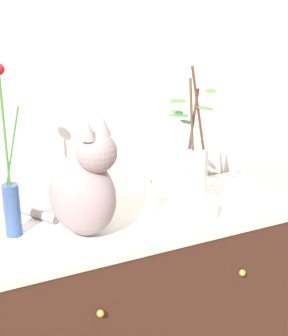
{
  "coord_description": "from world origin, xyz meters",
  "views": [
    {
      "loc": [
        -0.71,
        -1.47,
        1.58
      ],
      "look_at": [
        0.0,
        0.0,
        1.0
      ],
      "focal_mm": 52.4,
      "sensor_mm": 36.0,
      "label": 1
    }
  ],
  "objects_px": {
    "cat_sitting": "(84,189)",
    "bowl_porcelain": "(194,207)",
    "candle_pillar": "(151,198)",
    "sideboard": "(144,310)",
    "vase_slim_green": "(11,197)",
    "vase_glass_clear": "(194,167)"
  },
  "relations": [
    {
      "from": "cat_sitting",
      "to": "bowl_porcelain",
      "type": "distance_m",
      "value": 0.42
    },
    {
      "from": "cat_sitting",
      "to": "candle_pillar",
      "type": "xyz_separation_m",
      "value": [
        0.28,
        0.06,
        -0.11
      ]
    },
    {
      "from": "sideboard",
      "to": "cat_sitting",
      "type": "relative_size",
      "value": 2.78
    },
    {
      "from": "vase_slim_green",
      "to": "bowl_porcelain",
      "type": "bearing_deg",
      "value": -12.34
    },
    {
      "from": "bowl_porcelain",
      "to": "candle_pillar",
      "type": "bearing_deg",
      "value": 140.68
    },
    {
      "from": "sideboard",
      "to": "vase_glass_clear",
      "type": "xyz_separation_m",
      "value": [
        0.15,
        -0.09,
        0.6
      ]
    },
    {
      "from": "cat_sitting",
      "to": "vase_slim_green",
      "type": "xyz_separation_m",
      "value": [
        -0.22,
        0.1,
        -0.03
      ]
    },
    {
      "from": "sideboard",
      "to": "candle_pillar",
      "type": "distance_m",
      "value": 0.47
    },
    {
      "from": "cat_sitting",
      "to": "sideboard",
      "type": "bearing_deg",
      "value": 12.34
    },
    {
      "from": "vase_glass_clear",
      "to": "candle_pillar",
      "type": "bearing_deg",
      "value": 140.25
    },
    {
      "from": "vase_glass_clear",
      "to": "candle_pillar",
      "type": "height_order",
      "value": "vase_glass_clear"
    },
    {
      "from": "vase_slim_green",
      "to": "candle_pillar",
      "type": "bearing_deg",
      "value": -4.08
    },
    {
      "from": "bowl_porcelain",
      "to": "vase_glass_clear",
      "type": "distance_m",
      "value": 0.15
    },
    {
      "from": "candle_pillar",
      "to": "cat_sitting",
      "type": "bearing_deg",
      "value": -167.32
    },
    {
      "from": "cat_sitting",
      "to": "candle_pillar",
      "type": "relative_size",
      "value": 3.55
    },
    {
      "from": "sideboard",
      "to": "cat_sitting",
      "type": "xyz_separation_m",
      "value": [
        -0.24,
        -0.05,
        0.57
      ]
    },
    {
      "from": "vase_slim_green",
      "to": "bowl_porcelain",
      "type": "height_order",
      "value": "vase_slim_green"
    },
    {
      "from": "sideboard",
      "to": "cat_sitting",
      "type": "height_order",
      "value": "cat_sitting"
    },
    {
      "from": "cat_sitting",
      "to": "vase_glass_clear",
      "type": "height_order",
      "value": "vase_glass_clear"
    },
    {
      "from": "cat_sitting",
      "to": "candle_pillar",
      "type": "height_order",
      "value": "cat_sitting"
    },
    {
      "from": "vase_slim_green",
      "to": "cat_sitting",
      "type": "bearing_deg",
      "value": -24.43
    },
    {
      "from": "sideboard",
      "to": "bowl_porcelain",
      "type": "bearing_deg",
      "value": -30.04
    }
  ]
}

